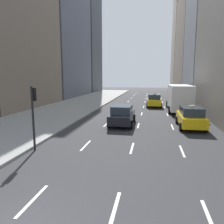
{
  "coord_description": "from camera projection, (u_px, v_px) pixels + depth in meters",
  "views": [
    {
      "loc": [
        3.63,
        -4.19,
        4.11
      ],
      "look_at": [
        1.0,
        10.27,
        1.72
      ],
      "focal_mm": 35.0,
      "sensor_mm": 36.0,
      "label": 1
    }
  ],
  "objects": [
    {
      "name": "sidewalk_left",
      "position": [
        80.0,
        104.0,
        32.81
      ],
      "size": [
        8.0,
        66.0,
        0.15
      ],
      "primitive_type": "cube",
      "color": "#9E9E99",
      "rests_on": "ground"
    },
    {
      "name": "lane_markings",
      "position": [
        143.0,
        110.0,
        27.24
      ],
      "size": [
        5.72,
        56.0,
        0.01
      ],
      "color": "white",
      "rests_on": "ground"
    },
    {
      "name": "building_row_right",
      "position": [
        208.0,
        27.0,
        34.01
      ],
      "size": [
        6.0,
        64.51,
        30.31
      ],
      "color": "gray",
      "rests_on": "ground"
    },
    {
      "name": "taxi_lead",
      "position": [
        191.0,
        117.0,
        17.59
      ],
      "size": [
        2.02,
        4.4,
        1.87
      ],
      "color": "yellow",
      "rests_on": "ground"
    },
    {
      "name": "taxi_second",
      "position": [
        154.0,
        100.0,
        30.01
      ],
      "size": [
        2.02,
        4.4,
        1.87
      ],
      "color": "yellow",
      "rests_on": "ground"
    },
    {
      "name": "sedan_black_near",
      "position": [
        122.0,
        115.0,
        18.7
      ],
      "size": [
        2.02,
        4.6,
        1.71
      ],
      "color": "black",
      "rests_on": "ground"
    },
    {
      "name": "box_truck",
      "position": [
        179.0,
        97.0,
        25.84
      ],
      "size": [
        2.58,
        8.4,
        3.15
      ],
      "color": "silver",
      "rests_on": "ground"
    },
    {
      "name": "traffic_light_pole",
      "position": [
        33.0,
        108.0,
        11.99
      ],
      "size": [
        0.24,
        0.42,
        3.6
      ],
      "color": "black",
      "rests_on": "ground"
    }
  ]
}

